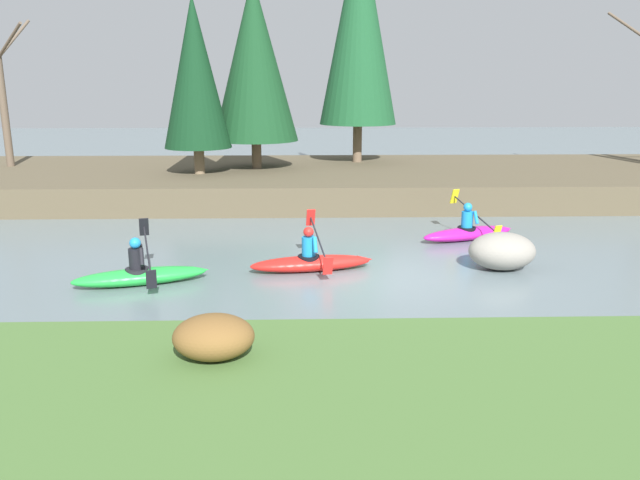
{
  "coord_description": "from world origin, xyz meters",
  "views": [
    {
      "loc": [
        -1.75,
        -12.73,
        4.07
      ],
      "look_at": [
        -1.37,
        1.11,
        0.55
      ],
      "focal_mm": 35.0,
      "sensor_mm": 36.0,
      "label": 1
    }
  ],
  "objects_px": {
    "kayaker_lead": "(472,232)",
    "boulder_midstream": "(502,251)",
    "kayaker_trailing": "(141,274)",
    "kayaker_middle": "(312,261)"
  },
  "relations": [
    {
      "from": "kayaker_lead",
      "to": "boulder_midstream",
      "type": "relative_size",
      "value": 1.85
    },
    {
      "from": "kayaker_lead",
      "to": "kayaker_trailing",
      "type": "height_order",
      "value": "same"
    },
    {
      "from": "kayaker_lead",
      "to": "kayaker_trailing",
      "type": "xyz_separation_m",
      "value": [
        -7.82,
        -3.58,
        0.02
      ]
    },
    {
      "from": "kayaker_middle",
      "to": "kayaker_trailing",
      "type": "distance_m",
      "value": 3.64
    },
    {
      "from": "kayaker_trailing",
      "to": "kayaker_lead",
      "type": "bearing_deg",
      "value": 7.94
    },
    {
      "from": "kayaker_lead",
      "to": "kayaker_middle",
      "type": "relative_size",
      "value": 0.98
    },
    {
      "from": "kayaker_lead",
      "to": "kayaker_middle",
      "type": "xyz_separation_m",
      "value": [
        -4.28,
        -2.72,
        0.02
      ]
    },
    {
      "from": "kayaker_lead",
      "to": "boulder_midstream",
      "type": "height_order",
      "value": "kayaker_lead"
    },
    {
      "from": "boulder_midstream",
      "to": "kayaker_middle",
      "type": "bearing_deg",
      "value": -179.77
    },
    {
      "from": "kayaker_lead",
      "to": "boulder_midstream",
      "type": "distance_m",
      "value": 2.71
    }
  ]
}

